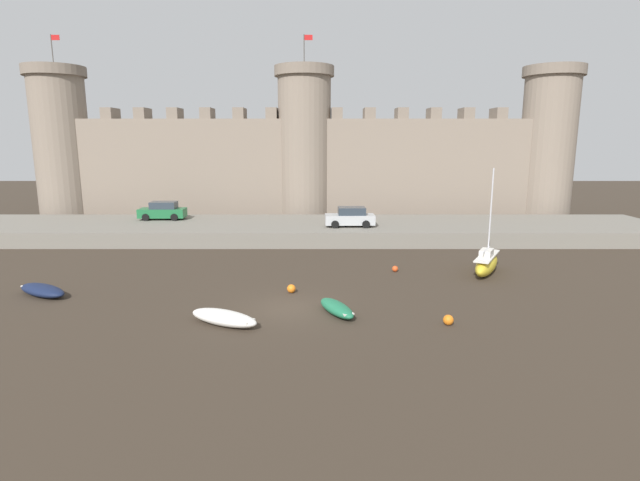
# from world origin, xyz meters

# --- Properties ---
(ground_plane) EXTENTS (160.00, 160.00, 0.00)m
(ground_plane) POSITION_xyz_m (0.00, 0.00, 0.00)
(ground_plane) COLOR #382D23
(quay_road) EXTENTS (62.20, 10.00, 1.24)m
(quay_road) POSITION_xyz_m (0.00, 19.00, 0.62)
(quay_road) COLOR slate
(quay_road) RESTS_ON ground
(castle) EXTENTS (56.21, 6.01, 18.61)m
(castle) POSITION_xyz_m (-0.00, 28.41, 6.58)
(castle) COLOR gray
(castle) RESTS_ON ground
(sailboat_midflat_left) EXTENTS (3.14, 4.57, 6.66)m
(sailboat_midflat_left) POSITION_xyz_m (12.15, 6.70, 0.70)
(sailboat_midflat_left) COLOR yellow
(sailboat_midflat_left) RESTS_ON ground
(rowboat_foreground_left) EXTENTS (2.15, 3.10, 0.59)m
(rowboat_foreground_left) POSITION_xyz_m (2.40, -0.78, 0.31)
(rowboat_foreground_left) COLOR #1E6B47
(rowboat_foreground_left) RESTS_ON ground
(rowboat_midflat_centre) EXTENTS (3.66, 2.88, 0.62)m
(rowboat_midflat_centre) POSITION_xyz_m (-13.55, 2.12, 0.32)
(rowboat_midflat_centre) COLOR #141E3D
(rowboat_midflat_centre) RESTS_ON ground
(rowboat_near_channel_left) EXTENTS (3.72, 2.70, 0.68)m
(rowboat_near_channel_left) POSITION_xyz_m (-2.83, -2.23, 0.35)
(rowboat_near_channel_left) COLOR silver
(rowboat_near_channel_left) RESTS_ON ground
(mooring_buoy_mid_mud) EXTENTS (0.48, 0.48, 0.48)m
(mooring_buoy_mid_mud) POSITION_xyz_m (7.48, -2.26, 0.24)
(mooring_buoy_mid_mud) COLOR orange
(mooring_buoy_mid_mud) RESTS_ON ground
(mooring_buoy_off_centre) EXTENTS (0.48, 0.48, 0.48)m
(mooring_buoy_off_centre) POSITION_xyz_m (-0.01, 2.66, 0.24)
(mooring_buoy_off_centre) COLOR orange
(mooring_buoy_off_centre) RESTS_ON ground
(mooring_buoy_near_shore) EXTENTS (0.39, 0.39, 0.39)m
(mooring_buoy_near_shore) POSITION_xyz_m (6.44, 7.20, 0.19)
(mooring_buoy_near_shore) COLOR #E04C1E
(mooring_buoy_near_shore) RESTS_ON ground
(car_quay_east) EXTENTS (4.14, 1.95, 1.62)m
(car_quay_east) POSITION_xyz_m (4.12, 17.20, 2.02)
(car_quay_east) COLOR #B2B5B7
(car_quay_east) RESTS_ON quay_road
(car_quay_west) EXTENTS (4.14, 1.95, 1.62)m
(car_quay_west) POSITION_xyz_m (-12.72, 20.98, 2.02)
(car_quay_west) COLOR #1E6638
(car_quay_west) RESTS_ON quay_road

